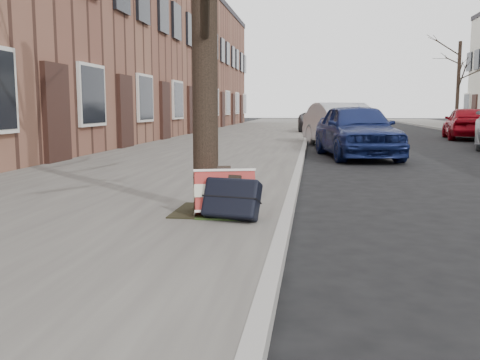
# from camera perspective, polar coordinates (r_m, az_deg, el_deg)

# --- Properties ---
(ground) EXTENTS (120.00, 120.00, 0.00)m
(ground) POSITION_cam_1_polar(r_m,az_deg,el_deg) (4.55, 20.27, -8.23)
(ground) COLOR black
(ground) RESTS_ON ground
(near_sidewalk) EXTENTS (5.00, 70.00, 0.12)m
(near_sidewalk) POSITION_cam_1_polar(r_m,az_deg,el_deg) (19.49, -0.17, 4.34)
(near_sidewalk) COLOR #67645E
(near_sidewalk) RESTS_ON ground
(house_near) EXTENTS (6.80, 40.00, 7.00)m
(house_near) POSITION_cam_1_polar(r_m,az_deg,el_deg) (22.14, -15.53, 13.39)
(house_near) COLOR brown
(house_near) RESTS_ON ground
(dirt_patch) EXTENTS (0.85, 0.85, 0.02)m
(dirt_patch) POSITION_cam_1_polar(r_m,az_deg,el_deg) (5.67, -2.62, -3.31)
(dirt_patch) COLOR black
(dirt_patch) RESTS_ON near_sidewalk
(suitcase_red) EXTENTS (0.68, 0.48, 0.47)m
(suitcase_red) POSITION_cam_1_polar(r_m,az_deg,el_deg) (5.41, -1.62, -1.38)
(suitcase_red) COLOR maroon
(suitcase_red) RESTS_ON near_sidewalk
(suitcase_navy) EXTENTS (0.61, 0.44, 0.43)m
(suitcase_navy) POSITION_cam_1_polar(r_m,az_deg,el_deg) (5.20, -0.88, -1.97)
(suitcase_navy) COLOR black
(suitcase_navy) RESTS_ON near_sidewalk
(car_near_front) EXTENTS (2.20, 4.12, 1.33)m
(car_near_front) POSITION_cam_1_polar(r_m,az_deg,el_deg) (13.34, 12.33, 5.21)
(car_near_front) COLOR #131E51
(car_near_front) RESTS_ON ground
(car_near_mid) EXTENTS (2.53, 4.37, 1.36)m
(car_near_mid) POSITION_cam_1_polar(r_m,az_deg,el_deg) (16.64, 10.87, 5.77)
(car_near_mid) COLOR #B7B9C0
(car_near_mid) RESTS_ON ground
(car_near_back) EXTENTS (3.23, 5.55, 1.45)m
(car_near_back) POSITION_cam_1_polar(r_m,az_deg,el_deg) (25.77, 9.66, 6.55)
(car_near_back) COLOR #3C3C41
(car_near_back) RESTS_ON ground
(car_far_back) EXTENTS (1.99, 3.90, 1.27)m
(car_far_back) POSITION_cam_1_polar(r_m,az_deg,el_deg) (22.34, 23.02, 5.64)
(car_far_back) COLOR maroon
(car_far_back) RESTS_ON ground
(tree_far_c) EXTENTS (0.20, 0.20, 4.85)m
(tree_far_c) POSITION_cam_1_polar(r_m,az_deg,el_deg) (33.63, 22.24, 9.43)
(tree_far_c) COLOR black
(tree_far_c) RESTS_ON far_sidewalk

